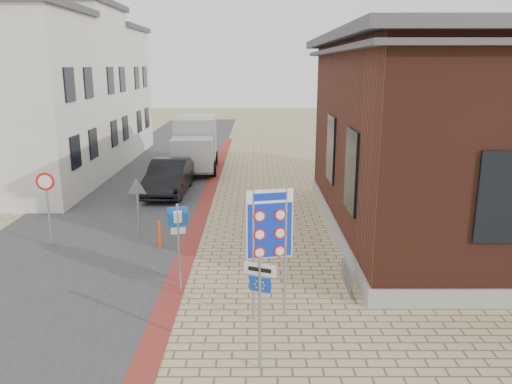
# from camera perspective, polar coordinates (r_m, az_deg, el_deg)

# --- Properties ---
(ground) EXTENTS (120.00, 120.00, 0.00)m
(ground) POSITION_cam_1_polar(r_m,az_deg,el_deg) (11.66, -0.99, -15.34)
(ground) COLOR tan
(ground) RESTS_ON ground
(road_strip) EXTENTS (7.00, 60.00, 0.02)m
(road_strip) POSITION_cam_1_polar(r_m,az_deg,el_deg) (26.41, -12.49, 1.33)
(road_strip) COLOR #38383A
(road_strip) RESTS_ON ground
(curb_strip) EXTENTS (0.60, 40.00, 0.02)m
(curb_strip) POSITION_cam_1_polar(r_m,az_deg,el_deg) (21.06, -6.02, -1.66)
(curb_strip) COLOR maroon
(curb_strip) RESTS_ON ground
(brick_building) EXTENTS (13.00, 13.00, 6.80)m
(brick_building) POSITION_cam_1_polar(r_m,az_deg,el_deg) (19.41, 27.10, 5.97)
(brick_building) COLOR gray
(brick_building) RESTS_ON ground
(townhouse_near) EXTENTS (7.40, 6.40, 8.30)m
(townhouse_near) POSITION_cam_1_polar(r_m,az_deg,el_deg) (24.85, -27.15, 9.03)
(townhouse_near) COLOR beige
(townhouse_near) RESTS_ON ground
(townhouse_mid) EXTENTS (7.40, 6.40, 9.10)m
(townhouse_mid) POSITION_cam_1_polar(r_m,az_deg,el_deg) (30.30, -22.13, 10.97)
(townhouse_mid) COLOR beige
(townhouse_mid) RESTS_ON ground
(townhouse_far) EXTENTS (7.40, 6.40, 8.30)m
(townhouse_far) POSITION_cam_1_polar(r_m,az_deg,el_deg) (35.96, -18.52, 10.99)
(townhouse_far) COLOR beige
(townhouse_far) RESTS_ON ground
(bike_rack) EXTENTS (0.08, 1.80, 0.60)m
(bike_rack) POSITION_cam_1_polar(r_m,az_deg,el_deg) (13.73, 10.44, -9.59)
(bike_rack) COLOR slate
(bike_rack) RESTS_ON ground
(sedan) EXTENTS (1.76, 4.76, 1.56)m
(sedan) POSITION_cam_1_polar(r_m,az_deg,el_deg) (23.35, -9.91, 1.71)
(sedan) COLOR black
(sedan) RESTS_ON ground
(box_truck) EXTENTS (2.61, 5.69, 2.92)m
(box_truck) POSITION_cam_1_polar(r_m,az_deg,el_deg) (28.39, -6.96, 5.53)
(box_truck) COLOR slate
(box_truck) RESTS_ON ground
(border_sign) EXTENTS (1.05, 0.27, 3.12)m
(border_sign) POSITION_cam_1_polar(r_m,az_deg,el_deg) (11.21, 1.56, -3.99)
(border_sign) COLOR gray
(border_sign) RESTS_ON ground
(essen_sign) EXTENTS (0.60, 0.26, 2.33)m
(essen_sign) POSITION_cam_1_polar(r_m,az_deg,el_deg) (9.62, 0.47, -11.81)
(essen_sign) COLOR gray
(essen_sign) RESTS_ON ground
(parking_sign) EXTENTS (0.51, 0.17, 2.36)m
(parking_sign) POSITION_cam_1_polar(r_m,az_deg,el_deg) (12.99, -8.87, -4.62)
(parking_sign) COLOR gray
(parking_sign) RESTS_ON ground
(yield_sign) EXTENTS (0.76, 0.10, 2.12)m
(yield_sign) POSITION_cam_1_polar(r_m,az_deg,el_deg) (17.13, -13.43, -0.20)
(yield_sign) COLOR gray
(yield_sign) RESTS_ON ground
(speed_sign) EXTENTS (0.58, 0.09, 2.48)m
(speed_sign) POSITION_cam_1_polar(r_m,az_deg,el_deg) (17.31, -22.77, -0.54)
(speed_sign) COLOR gray
(speed_sign) RESTS_ON ground
(bollard) EXTENTS (0.10, 0.10, 0.97)m
(bollard) POSITION_cam_1_polar(r_m,az_deg,el_deg) (16.33, -10.99, -4.88)
(bollard) COLOR #E7440C
(bollard) RESTS_ON ground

